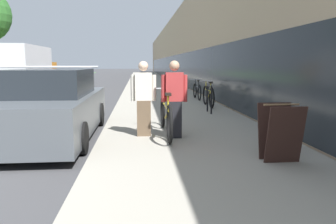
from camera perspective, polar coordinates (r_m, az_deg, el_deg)
sidewalk_slab at (r=25.11m, az=-2.68°, el=4.79°), size 3.90×70.00×0.13m
storefront_facade at (r=34.04m, az=8.68°, el=10.42°), size 10.01×70.00×5.81m
lawn_strip at (r=31.01m, az=-25.68°, el=4.57°), size 5.82×70.00×0.03m
tandem_bicycle at (r=6.96m, az=-0.39°, el=-0.71°), size 0.52×2.44×0.95m
person_rider at (r=6.64m, az=1.10°, el=2.21°), size 0.53×0.21×1.56m
person_bystander at (r=6.84m, az=-4.27°, el=2.34°), size 0.53×0.21×1.56m
bike_rack_hoop at (r=10.17m, az=7.24°, el=2.74°), size 0.05×0.60×0.84m
cruiser_bike_nearest at (r=11.69m, az=7.04°, el=2.80°), size 0.52×1.76×0.90m
cruiser_bike_middle at (r=14.04m, az=5.09°, el=3.67°), size 0.52×1.72×0.84m
sandwich_board_sign at (r=5.36m, az=18.94°, el=-3.36°), size 0.56×0.56×0.90m
parked_sedan_curbside at (r=7.58m, az=-19.79°, el=0.85°), size 1.98×4.70×1.58m
moving_truck at (r=19.15m, az=-24.06°, el=6.67°), size 2.31×6.07×2.55m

